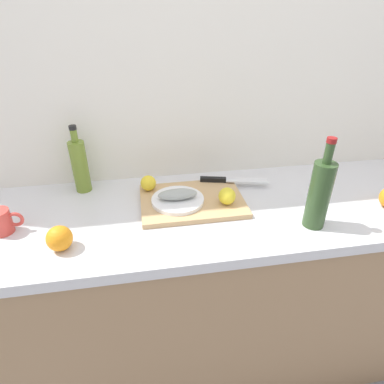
# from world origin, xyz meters

# --- Properties ---
(ground_plane) EXTENTS (12.00, 12.00, 0.00)m
(ground_plane) POSITION_xyz_m (0.00, 0.00, 0.00)
(ground_plane) COLOR slate
(back_wall) EXTENTS (3.20, 0.05, 2.50)m
(back_wall) POSITION_xyz_m (0.00, 0.33, 1.25)
(back_wall) COLOR white
(back_wall) RESTS_ON ground_plane
(kitchen_counter) EXTENTS (2.00, 0.60, 0.90)m
(kitchen_counter) POSITION_xyz_m (0.00, 0.00, 0.45)
(kitchen_counter) COLOR #9E7A56
(kitchen_counter) RESTS_ON ground_plane
(cutting_board) EXTENTS (0.40, 0.29, 0.02)m
(cutting_board) POSITION_xyz_m (-0.11, 0.05, 0.91)
(cutting_board) COLOR tan
(cutting_board) RESTS_ON kitchen_counter
(white_plate) EXTENTS (0.20, 0.20, 0.01)m
(white_plate) POSITION_xyz_m (-0.16, 0.03, 0.93)
(white_plate) COLOR white
(white_plate) RESTS_ON cutting_board
(fish_fillet) EXTENTS (0.15, 0.06, 0.04)m
(fish_fillet) POSITION_xyz_m (-0.16, 0.03, 0.95)
(fish_fillet) COLOR #999E99
(fish_fillet) RESTS_ON white_plate
(chef_knife) EXTENTS (0.29, 0.10, 0.02)m
(chef_knife) POSITION_xyz_m (0.06, 0.16, 0.93)
(chef_knife) COLOR silver
(chef_knife) RESTS_ON cutting_board
(lemon_0) EXTENTS (0.07, 0.07, 0.07)m
(lemon_0) POSITION_xyz_m (0.02, -0.01, 0.95)
(lemon_0) COLOR yellow
(lemon_0) RESTS_ON cutting_board
(lemon_1) EXTENTS (0.06, 0.06, 0.06)m
(lemon_1) POSITION_xyz_m (-0.27, 0.15, 0.95)
(lemon_1) COLOR yellow
(lemon_1) RESTS_ON cutting_board
(olive_oil_bottle) EXTENTS (0.06, 0.06, 0.28)m
(olive_oil_bottle) POSITION_xyz_m (-0.54, 0.23, 1.01)
(olive_oil_bottle) COLOR olive
(olive_oil_bottle) RESTS_ON kitchen_counter
(wine_bottle) EXTENTS (0.07, 0.07, 0.33)m
(wine_bottle) POSITION_xyz_m (0.29, -0.17, 1.03)
(wine_bottle) COLOR #2D4723
(wine_bottle) RESTS_ON kitchen_counter
(coffee_mug_0) EXTENTS (0.11, 0.07, 0.09)m
(coffee_mug_0) POSITION_xyz_m (-0.77, -0.03, 0.94)
(coffee_mug_0) COLOR #CC3F38
(coffee_mug_0) RESTS_ON kitchen_counter
(orange_0) EXTENTS (0.08, 0.08, 0.08)m
(orange_0) POSITION_xyz_m (-0.56, -0.15, 0.94)
(orange_0) COLOR orange
(orange_0) RESTS_ON kitchen_counter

